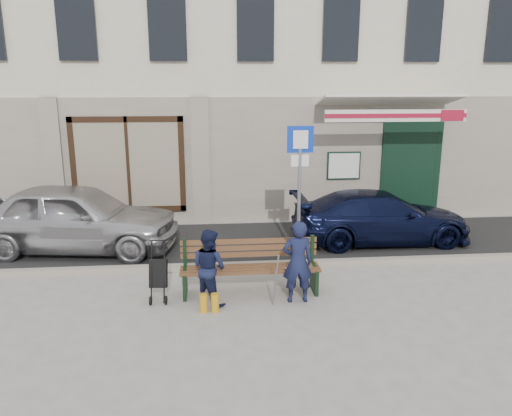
{
  "coord_description": "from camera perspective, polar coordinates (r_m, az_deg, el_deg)",
  "views": [
    {
      "loc": [
        -1.14,
        -7.7,
        3.58
      ],
      "look_at": [
        -0.29,
        1.6,
        1.2
      ],
      "focal_mm": 35.0,
      "sensor_mm": 36.0,
      "label": 1
    }
  ],
  "objects": [
    {
      "name": "ground",
      "position": [
        8.57,
        2.95,
        -10.42
      ],
      "size": [
        80.0,
        80.0,
        0.0
      ],
      "primitive_type": "plane",
      "color": "#9E9991",
      "rests_on": "ground"
    },
    {
      "name": "asphalt_lane",
      "position": [
        11.43,
        0.77,
        -3.93
      ],
      "size": [
        60.0,
        3.2,
        0.01
      ],
      "primitive_type": "cube",
      "color": "#282828",
      "rests_on": "ground"
    },
    {
      "name": "curb",
      "position": [
        9.92,
        1.73,
        -6.5
      ],
      "size": [
        60.0,
        0.18,
        0.12
      ],
      "primitive_type": "cube",
      "color": "#9E9384",
      "rests_on": "ground"
    },
    {
      "name": "building",
      "position": [
        16.26,
        -1.21,
        19.2
      ],
      "size": [
        20.0,
        8.27,
        10.0
      ],
      "color": "beige",
      "rests_on": "ground"
    },
    {
      "name": "car_silver",
      "position": [
        11.38,
        -19.94,
        -1.02
      ],
      "size": [
        4.55,
        2.32,
        1.48
      ],
      "primitive_type": "imported",
      "rotation": [
        0.0,
        0.0,
        1.44
      ],
      "color": "#B9B9BE",
      "rests_on": "ground"
    },
    {
      "name": "car_navy",
      "position": [
        11.69,
        14.05,
        -0.99
      ],
      "size": [
        4.05,
        1.69,
        1.17
      ],
      "primitive_type": "imported",
      "rotation": [
        0.0,
        0.0,
        1.58
      ],
      "color": "black",
      "rests_on": "ground"
    },
    {
      "name": "parking_sign",
      "position": [
        9.73,
        5.01,
        4.04
      ],
      "size": [
        0.51,
        0.08,
        2.76
      ],
      "rotation": [
        0.0,
        0.0,
        0.02
      ],
      "color": "gray",
      "rests_on": "ground"
    },
    {
      "name": "bench",
      "position": [
        8.63,
        -0.96,
        -6.89
      ],
      "size": [
        2.4,
        1.17,
        0.98
      ],
      "color": "brown",
      "rests_on": "ground"
    },
    {
      "name": "man",
      "position": [
        8.27,
        4.78,
        -6.15
      ],
      "size": [
        0.51,
        0.34,
        1.4
      ],
      "primitive_type": "imported",
      "rotation": [
        0.0,
        0.0,
        3.16
      ],
      "color": "#151B3C",
      "rests_on": "ground"
    },
    {
      "name": "woman",
      "position": [
        8.23,
        -5.37,
        -6.72
      ],
      "size": [
        0.78,
        0.78,
        1.27
      ],
      "primitive_type": "imported",
      "rotation": [
        0.0,
        0.0,
        2.37
      ],
      "color": "#141A38",
      "rests_on": "ground"
    },
    {
      "name": "stroller",
      "position": [
        8.53,
        -11.1,
        -7.5
      ],
      "size": [
        0.31,
        0.43,
        1.01
      ],
      "rotation": [
        0.0,
        0.0,
        -0.07
      ],
      "color": "black",
      "rests_on": "ground"
    }
  ]
}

